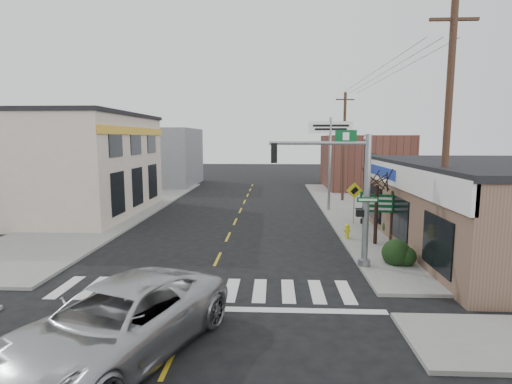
{
  "coord_description": "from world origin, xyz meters",
  "views": [
    {
      "loc": [
        2.48,
        -13.03,
        5.32
      ],
      "look_at": [
        1.63,
        5.57,
        2.8
      ],
      "focal_mm": 28.0,
      "sensor_mm": 36.0,
      "label": 1
    }
  ],
  "objects_px": {
    "traffic_signal_pole": "(350,186)",
    "lamp_post": "(366,173)",
    "dance_center_sign": "(330,140)",
    "utility_pole_near": "(447,139)",
    "utility_pole_far": "(344,146)",
    "bare_tree": "(378,174)",
    "suv": "(117,323)",
    "fire_hydrant": "(347,230)",
    "guide_sign": "(380,208)"
  },
  "relations": [
    {
      "from": "traffic_signal_pole",
      "to": "fire_hydrant",
      "type": "distance_m",
      "value": 5.38
    },
    {
      "from": "fire_hydrant",
      "to": "bare_tree",
      "type": "bearing_deg",
      "value": -40.19
    },
    {
      "from": "suv",
      "to": "bare_tree",
      "type": "bearing_deg",
      "value": 71.44
    },
    {
      "from": "traffic_signal_pole",
      "to": "utility_pole_far",
      "type": "relative_size",
      "value": 0.62
    },
    {
      "from": "guide_sign",
      "to": "utility_pole_near",
      "type": "height_order",
      "value": "utility_pole_near"
    },
    {
      "from": "traffic_signal_pole",
      "to": "dance_center_sign",
      "type": "xyz_separation_m",
      "value": [
        0.95,
        13.03,
        1.74
      ]
    },
    {
      "from": "dance_center_sign",
      "to": "utility_pole_far",
      "type": "bearing_deg",
      "value": 70.44
    },
    {
      "from": "utility_pole_near",
      "to": "utility_pole_far",
      "type": "height_order",
      "value": "utility_pole_near"
    },
    {
      "from": "guide_sign",
      "to": "fire_hydrant",
      "type": "distance_m",
      "value": 2.02
    },
    {
      "from": "suv",
      "to": "guide_sign",
      "type": "relative_size",
      "value": 2.53
    },
    {
      "from": "fire_hydrant",
      "to": "utility_pole_near",
      "type": "relative_size",
      "value": 0.08
    },
    {
      "from": "suv",
      "to": "guide_sign",
      "type": "height_order",
      "value": "guide_sign"
    },
    {
      "from": "bare_tree",
      "to": "lamp_post",
      "type": "bearing_deg",
      "value": 83.98
    },
    {
      "from": "dance_center_sign",
      "to": "lamp_post",
      "type": "bearing_deg",
      "value": -70.9
    },
    {
      "from": "suv",
      "to": "traffic_signal_pole",
      "type": "xyz_separation_m",
      "value": [
        6.83,
        7.09,
        2.51
      ]
    },
    {
      "from": "guide_sign",
      "to": "fire_hydrant",
      "type": "height_order",
      "value": "guide_sign"
    },
    {
      "from": "fire_hydrant",
      "to": "bare_tree",
      "type": "height_order",
      "value": "bare_tree"
    },
    {
      "from": "traffic_signal_pole",
      "to": "lamp_post",
      "type": "xyz_separation_m",
      "value": [
        2.46,
        8.23,
        -0.2
      ]
    },
    {
      "from": "utility_pole_near",
      "to": "suv",
      "type": "bearing_deg",
      "value": -147.81
    },
    {
      "from": "suv",
      "to": "bare_tree",
      "type": "relative_size",
      "value": 1.48
    },
    {
      "from": "traffic_signal_pole",
      "to": "lamp_post",
      "type": "bearing_deg",
      "value": 74.77
    },
    {
      "from": "traffic_signal_pole",
      "to": "utility_pole_far",
      "type": "xyz_separation_m",
      "value": [
        2.71,
        17.53,
        1.27
      ]
    },
    {
      "from": "utility_pole_near",
      "to": "lamp_post",
      "type": "bearing_deg",
      "value": 95.95
    },
    {
      "from": "utility_pole_far",
      "to": "guide_sign",
      "type": "bearing_deg",
      "value": -98.99
    },
    {
      "from": "fire_hydrant",
      "to": "utility_pole_far",
      "type": "relative_size",
      "value": 0.09
    },
    {
      "from": "dance_center_sign",
      "to": "bare_tree",
      "type": "height_order",
      "value": "dance_center_sign"
    },
    {
      "from": "fire_hydrant",
      "to": "utility_pole_near",
      "type": "bearing_deg",
      "value": -62.98
    },
    {
      "from": "fire_hydrant",
      "to": "lamp_post",
      "type": "relative_size",
      "value": 0.14
    },
    {
      "from": "dance_center_sign",
      "to": "utility_pole_far",
      "type": "xyz_separation_m",
      "value": [
        1.75,
        4.5,
        -0.47
      ]
    },
    {
      "from": "suv",
      "to": "traffic_signal_pole",
      "type": "height_order",
      "value": "traffic_signal_pole"
    },
    {
      "from": "traffic_signal_pole",
      "to": "guide_sign",
      "type": "distance_m",
      "value": 4.94
    },
    {
      "from": "suv",
      "to": "dance_center_sign",
      "type": "distance_m",
      "value": 21.99
    },
    {
      "from": "utility_pole_far",
      "to": "utility_pole_near",
      "type": "bearing_deg",
      "value": -95.06
    },
    {
      "from": "utility_pole_far",
      "to": "suv",
      "type": "bearing_deg",
      "value": -118.36
    },
    {
      "from": "traffic_signal_pole",
      "to": "guide_sign",
      "type": "relative_size",
      "value": 2.14
    },
    {
      "from": "guide_sign",
      "to": "bare_tree",
      "type": "relative_size",
      "value": 0.59
    },
    {
      "from": "fire_hydrant",
      "to": "lamp_post",
      "type": "height_order",
      "value": "lamp_post"
    },
    {
      "from": "guide_sign",
      "to": "bare_tree",
      "type": "bearing_deg",
      "value": -109.78
    },
    {
      "from": "guide_sign",
      "to": "lamp_post",
      "type": "relative_size",
      "value": 0.48
    },
    {
      "from": "guide_sign",
      "to": "utility_pole_near",
      "type": "xyz_separation_m",
      "value": [
        1.1,
        -4.74,
        3.5
      ]
    },
    {
      "from": "suv",
      "to": "fire_hydrant",
      "type": "height_order",
      "value": "suv"
    },
    {
      "from": "lamp_post",
      "to": "bare_tree",
      "type": "height_order",
      "value": "lamp_post"
    },
    {
      "from": "suv",
      "to": "bare_tree",
      "type": "distance_m",
      "value": 14.0
    },
    {
      "from": "guide_sign",
      "to": "fire_hydrant",
      "type": "relative_size",
      "value": 3.35
    },
    {
      "from": "guide_sign",
      "to": "lamp_post",
      "type": "distance_m",
      "value": 4.39
    },
    {
      "from": "bare_tree",
      "to": "utility_pole_far",
      "type": "bearing_deg",
      "value": 86.94
    },
    {
      "from": "guide_sign",
      "to": "bare_tree",
      "type": "height_order",
      "value": "bare_tree"
    },
    {
      "from": "traffic_signal_pole",
      "to": "utility_pole_near",
      "type": "distance_m",
      "value": 3.93
    },
    {
      "from": "bare_tree",
      "to": "traffic_signal_pole",
      "type": "bearing_deg",
      "value": -119.34
    },
    {
      "from": "suv",
      "to": "lamp_post",
      "type": "relative_size",
      "value": 1.22
    }
  ]
}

